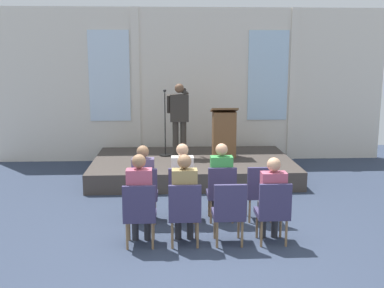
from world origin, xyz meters
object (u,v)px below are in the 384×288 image
Objects in this scene: chair_r1_c2 at (229,210)px; chair_r1_c1 at (185,211)px; chair_r0_c0 at (143,191)px; audience_r0_c0 at (143,179)px; audience_r1_c1 at (184,195)px; chair_r1_c3 at (273,209)px; audience_r1_c0 at (140,195)px; lectern at (224,133)px; chair_r0_c1 at (183,191)px; chair_r1_c0 at (140,211)px; speaker at (179,115)px; audience_r0_c1 at (182,178)px; chair_r0_c3 at (260,190)px; audience_r0_c2 at (221,178)px; chair_r0_c2 at (221,190)px; audience_r1_c3 at (272,195)px; mic_stand at (165,142)px.

chair_r1_c1 is at bearing 180.00° from chair_r1_c2.
audience_r0_c0 is at bearing 90.00° from chair_r0_c0.
chair_r1_c3 is at bearing -3.59° from audience_r1_c1.
audience_r1_c0 is 1.93m from chair_r1_c3.
chair_r1_c2 is at bearing -95.70° from lectern.
chair_r0_c1 is 1.17m from chair_r1_c0.
lectern is (1.03, -0.05, -0.43)m from speaker.
audience_r1_c1 reaches higher than chair_r0_c1.
audience_r0_c1 is 1.29m from chair_r0_c3.
audience_r0_c2 is at bearing 121.04° from chair_r1_c3.
audience_r0_c0 reaches higher than chair_r0_c3.
chair_r1_c2 is at bearing -56.89° from chair_r0_c1.
audience_r0_c0 is 0.96× the size of audience_r1_c1.
chair_r1_c0 is at bearing -98.99° from speaker.
chair_r0_c1 is at bearing 142.52° from chair_r1_c3.
chair_r0_c0 is 2.15m from chair_r1_c3.
chair_r0_c2 is at bearing -79.17° from speaker.
chair_r1_c2 is at bearing 0.00° from chair_r1_c0.
chair_r0_c3 is 0.91m from audience_r1_c3.
chair_r1_c3 is at bearing -90.00° from chair_r0_c3.
audience_r0_c0 is 1.37× the size of chair_r1_c2.
audience_r1_c1 reaches higher than audience_r0_c2.
chair_r1_c3 is (1.25, -4.19, -0.85)m from speaker.
lectern is at bearing 61.89° from chair_r0_c0.
audience_r1_c0 reaches higher than chair_r1_c2.
lectern is 1.23× the size of chair_r0_c1.
audience_r1_c1 reaches higher than chair_r1_c2.
speaker is at bearing -21.36° from mic_stand.
chair_r0_c3 is 1.00× the size of chair_r1_c2.
audience_r0_c0 is at bearing 177.52° from chair_r0_c3.
audience_r1_c1 is at bearing -144.86° from chair_r0_c3.
chair_r0_c3 is 2.13m from audience_r1_c0.
audience_r1_c1 reaches higher than chair_r1_c1.
chair_r0_c3 is (1.28, -0.08, -0.19)m from audience_r0_c1.
mic_stand is 4.25m from audience_r1_c0.
lectern is at bearing 84.30° from chair_r1_c2.
audience_r1_c0 is (-1.69, -4.07, -0.21)m from lectern.
audience_r1_c3 reaches higher than chair_r0_c1.
mic_stand is 1.16× the size of audience_r1_c1.
chair_r1_c0 is at bearing 180.00° from chair_r1_c1.
mic_stand reaches higher than audience_r1_c3.
chair_r0_c3 is at bearing 35.14° from audience_r1_c1.
chair_r1_c0 is at bearing -142.52° from chair_r0_c2.
audience_r0_c2 is (0.64, 0.00, -0.00)m from audience_r0_c1.
chair_r1_c0 is at bearing -140.28° from audience_r0_c2.
chair_r1_c1 is (0.00, -0.98, 0.00)m from chair_r0_c1.
audience_r1_c1 reaches higher than audience_r1_c3.
chair_r1_c0 is (-1.28, -0.98, 0.00)m from chair_r0_c2.
speaker is at bearing 101.11° from audience_r0_c2.
audience_r1_c0 is at bearing -90.00° from audience_r0_c0.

